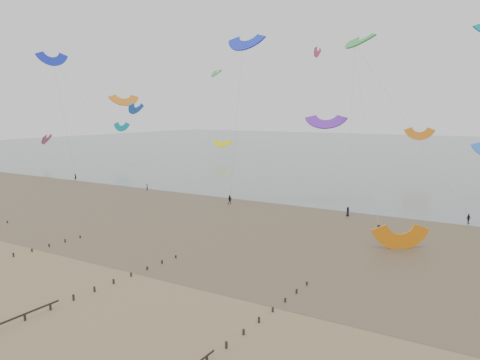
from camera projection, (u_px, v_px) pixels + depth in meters
name	position (u px, v px, depth m)	size (l,w,h in m)	color
ground	(78.00, 281.00, 51.34)	(500.00, 500.00, 0.00)	brown
sea_and_shore	(221.00, 217.00, 82.47)	(500.00, 665.00, 0.03)	#475654
kitesurfer_lead	(147.00, 187.00, 109.69)	(0.56, 0.37, 1.53)	black
kitesurfers	(445.00, 219.00, 77.17)	(138.96, 26.35, 1.89)	black
grounded_kite	(400.00, 249.00, 63.40)	(6.57, 3.44, 5.01)	orange
kites_airborne	(316.00, 104.00, 126.49)	(227.11, 102.75, 39.27)	#A02756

